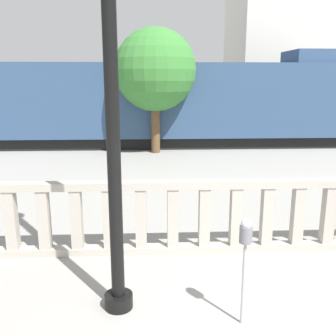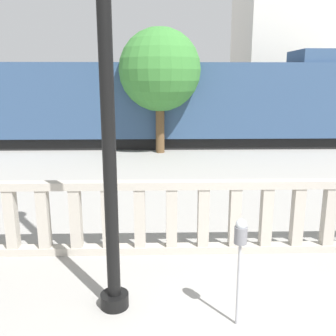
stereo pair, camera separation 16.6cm
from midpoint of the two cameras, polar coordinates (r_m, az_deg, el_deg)
The scene contains 6 objects.
balustrade at distance 7.14m, azimuth 9.60°, elevation -7.28°, with size 17.30×0.24×1.40m.
lamppost at distance 4.86m, azimuth -9.89°, elevation 18.94°, with size 0.41×0.41×6.79m.
parking_meter at distance 4.93m, azimuth 10.77°, elevation -10.81°, with size 0.17×0.17×1.49m.
train_near at distance 18.25m, azimuth -6.34°, elevation 9.70°, with size 21.69×2.69×4.53m.
building_block at distance 28.02m, azimuth 20.73°, elevation 22.41°, with size 9.89×6.60×16.00m.
tree_left at distance 16.51m, azimuth -2.27°, elevation 14.66°, with size 3.52×3.52×5.35m.
Camera 1 is at (-1.58, -3.42, 3.19)m, focal length 40.00 mm.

